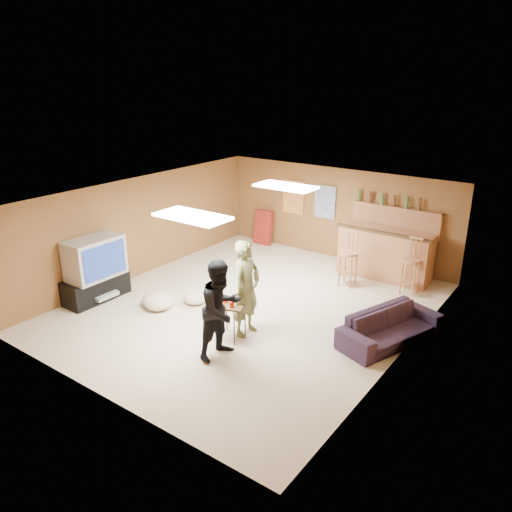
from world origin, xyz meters
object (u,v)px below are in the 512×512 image
Objects in this scene: sofa at (391,327)px; tray_table at (230,321)px; person_black at (221,309)px; tv_body at (95,258)px; bar_counter at (385,254)px; person_olive at (246,288)px.

tray_table reaches higher than sofa.
sofa is (2.03, 1.98, -0.54)m from person_black.
sofa is 3.00× the size of tray_table.
tray_table is (3.09, 0.35, -0.58)m from tv_body.
bar_counter is at bearing -3.26° from person_black.
person_olive is (-0.94, -3.80, 0.30)m from bar_counter.
bar_counter is at bearing 44.36° from sofa.
tv_body is 5.69m from sofa.
tray_table is at bearing 31.56° from person_black.
bar_counter is 3.93m from person_olive.
bar_counter is 3.17× the size of tray_table.
bar_counter is at bearing 75.49° from tray_table.
tray_table is (-0.23, 0.51, -0.50)m from person_black.
tv_body is at bearing -133.00° from bar_counter.
person_black is at bearing -2.74° from tv_body.
tv_body is 0.65× the size of person_olive.
bar_counter is at bearing -14.84° from person_olive.
tray_table is at bearing 157.59° from person_olive.
person_olive is 2.69× the size of tray_table.
tv_body is at bearing 128.63° from sofa.
bar_counter reaches higher than sofa.
person_black is (0.12, -0.81, -0.03)m from person_olive.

